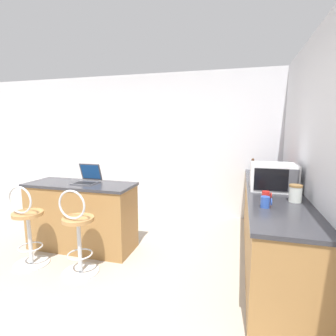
{
  "coord_description": "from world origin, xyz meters",
  "views": [
    {
      "loc": [
        1.5,
        -2.33,
        1.62
      ],
      "look_at": [
        0.41,
        1.56,
        0.99
      ],
      "focal_mm": 28.0,
      "sensor_mm": 36.0,
      "label": 1
    }
  ],
  "objects_px": {
    "pepper_mill": "(253,167)",
    "mug_blue": "(266,202)",
    "laptop": "(88,178)",
    "bar_stool_near": "(28,229)",
    "microwave": "(273,177)",
    "bar_stool_far": "(78,235)",
    "mug_red": "(266,195)",
    "storage_jar": "(295,193)",
    "toaster": "(271,173)"
  },
  "relations": [
    {
      "from": "laptop",
      "to": "toaster",
      "type": "height_order",
      "value": "laptop"
    },
    {
      "from": "bar_stool_far",
      "to": "mug_blue",
      "type": "height_order",
      "value": "mug_blue"
    },
    {
      "from": "bar_stool_near",
      "to": "pepper_mill",
      "type": "bearing_deg",
      "value": 37.05
    },
    {
      "from": "bar_stool_near",
      "to": "mug_blue",
      "type": "height_order",
      "value": "mug_blue"
    },
    {
      "from": "bar_stool_far",
      "to": "mug_blue",
      "type": "distance_m",
      "value": 1.99
    },
    {
      "from": "laptop",
      "to": "mug_red",
      "type": "bearing_deg",
      "value": -6.43
    },
    {
      "from": "bar_stool_far",
      "to": "mug_blue",
      "type": "xyz_separation_m",
      "value": [
        1.92,
        0.12,
        0.49
      ]
    },
    {
      "from": "bar_stool_far",
      "to": "mug_red",
      "type": "bearing_deg",
      "value": 11.52
    },
    {
      "from": "pepper_mill",
      "to": "mug_blue",
      "type": "distance_m",
      "value": 1.81
    },
    {
      "from": "pepper_mill",
      "to": "storage_jar",
      "type": "bearing_deg",
      "value": -77.12
    },
    {
      "from": "bar_stool_far",
      "to": "storage_jar",
      "type": "xyz_separation_m",
      "value": [
        2.22,
        0.39,
        0.53
      ]
    },
    {
      "from": "bar_stool_near",
      "to": "toaster",
      "type": "xyz_separation_m",
      "value": [
        2.79,
        1.56,
        0.53
      ]
    },
    {
      "from": "bar_stool_far",
      "to": "pepper_mill",
      "type": "relative_size",
      "value": 3.91
    },
    {
      "from": "toaster",
      "to": "storage_jar",
      "type": "xyz_separation_m",
      "value": [
        0.11,
        -1.17,
        -0.0
      ]
    },
    {
      "from": "toaster",
      "to": "storage_jar",
      "type": "height_order",
      "value": "toaster"
    },
    {
      "from": "microwave",
      "to": "mug_blue",
      "type": "height_order",
      "value": "microwave"
    },
    {
      "from": "laptop",
      "to": "pepper_mill",
      "type": "relative_size",
      "value": 1.22
    },
    {
      "from": "bar_stool_near",
      "to": "pepper_mill",
      "type": "height_order",
      "value": "pepper_mill"
    },
    {
      "from": "toaster",
      "to": "pepper_mill",
      "type": "relative_size",
      "value": 1.19
    },
    {
      "from": "storage_jar",
      "to": "mug_red",
      "type": "relative_size",
      "value": 1.82
    },
    {
      "from": "mug_blue",
      "to": "mug_red",
      "type": "bearing_deg",
      "value": 84.28
    },
    {
      "from": "storage_jar",
      "to": "bar_stool_near",
      "type": "bearing_deg",
      "value": -172.24
    },
    {
      "from": "pepper_mill",
      "to": "mug_red",
      "type": "distance_m",
      "value": 1.53
    },
    {
      "from": "toaster",
      "to": "bar_stool_far",
      "type": "bearing_deg",
      "value": -143.57
    },
    {
      "from": "microwave",
      "to": "storage_jar",
      "type": "xyz_separation_m",
      "value": [
        0.16,
        -0.48,
        -0.07
      ]
    },
    {
      "from": "storage_jar",
      "to": "mug_blue",
      "type": "xyz_separation_m",
      "value": [
        -0.3,
        -0.28,
        -0.03
      ]
    },
    {
      "from": "bar_stool_near",
      "to": "toaster",
      "type": "height_order",
      "value": "toaster"
    },
    {
      "from": "bar_stool_far",
      "to": "bar_stool_near",
      "type": "bearing_deg",
      "value": 180.0
    },
    {
      "from": "microwave",
      "to": "mug_blue",
      "type": "xyz_separation_m",
      "value": [
        -0.14,
        -0.76,
        -0.1
      ]
    },
    {
      "from": "bar_stool_far",
      "to": "laptop",
      "type": "bearing_deg",
      "value": 112.17
    },
    {
      "from": "bar_stool_far",
      "to": "toaster",
      "type": "xyz_separation_m",
      "value": [
        2.11,
        1.56,
        0.53
      ]
    },
    {
      "from": "pepper_mill",
      "to": "bar_stool_near",
      "type": "bearing_deg",
      "value": -142.95
    },
    {
      "from": "laptop",
      "to": "microwave",
      "type": "xyz_separation_m",
      "value": [
        2.33,
        0.23,
        0.09
      ]
    },
    {
      "from": "bar_stool_near",
      "to": "bar_stool_far",
      "type": "relative_size",
      "value": 1.0
    },
    {
      "from": "laptop",
      "to": "mug_blue",
      "type": "bearing_deg",
      "value": -13.65
    },
    {
      "from": "bar_stool_far",
      "to": "storage_jar",
      "type": "relative_size",
      "value": 5.72
    },
    {
      "from": "mug_red",
      "to": "storage_jar",
      "type": "bearing_deg",
      "value": -0.73
    },
    {
      "from": "bar_stool_near",
      "to": "microwave",
      "type": "bearing_deg",
      "value": 17.71
    },
    {
      "from": "microwave",
      "to": "pepper_mill",
      "type": "height_order",
      "value": "microwave"
    },
    {
      "from": "laptop",
      "to": "bar_stool_far",
      "type": "bearing_deg",
      "value": -67.83
    },
    {
      "from": "toaster",
      "to": "mug_red",
      "type": "xyz_separation_m",
      "value": [
        -0.16,
        -1.16,
        -0.05
      ]
    },
    {
      "from": "toaster",
      "to": "mug_red",
      "type": "relative_size",
      "value": 3.15
    },
    {
      "from": "microwave",
      "to": "pepper_mill",
      "type": "xyz_separation_m",
      "value": [
        -0.19,
        1.05,
        -0.04
      ]
    },
    {
      "from": "microwave",
      "to": "mug_red",
      "type": "relative_size",
      "value": 5.4
    },
    {
      "from": "laptop",
      "to": "pepper_mill",
      "type": "bearing_deg",
      "value": 30.81
    },
    {
      "from": "bar_stool_far",
      "to": "toaster",
      "type": "distance_m",
      "value": 2.68
    },
    {
      "from": "microwave",
      "to": "pepper_mill",
      "type": "relative_size",
      "value": 2.03
    },
    {
      "from": "laptop",
      "to": "pepper_mill",
      "type": "distance_m",
      "value": 2.49
    },
    {
      "from": "mug_red",
      "to": "mug_blue",
      "type": "xyz_separation_m",
      "value": [
        -0.03,
        -0.28,
        0.01
      ]
    },
    {
      "from": "bar_stool_far",
      "to": "mug_red",
      "type": "distance_m",
      "value": 2.05
    }
  ]
}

